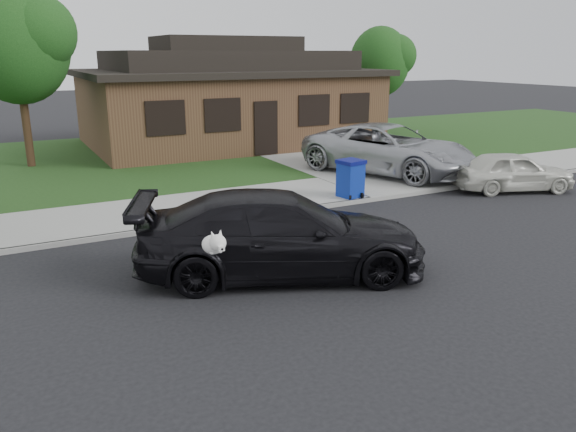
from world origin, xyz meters
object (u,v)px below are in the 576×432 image
sedan (281,234)px  white_compact (513,171)px  recycling_bin (351,178)px  minivan (389,149)px

sedan → white_compact: sedan is taller
sedan → recycling_bin: bearing=-24.7°
white_compact → recycling_bin: white_compact is taller
sedan → minivan: size_ratio=1.00×
white_compact → recycling_bin: bearing=96.2°
sedan → white_compact: bearing=-51.8°
white_compact → recycling_bin: (-5.07, 1.29, 0.05)m
minivan → recycling_bin: (-2.93, -2.10, -0.30)m
sedan → minivan: 9.46m
sedan → minivan: (7.20, 6.14, 0.17)m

